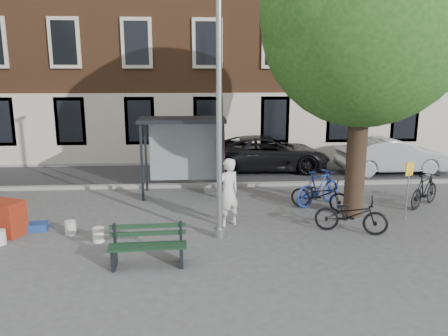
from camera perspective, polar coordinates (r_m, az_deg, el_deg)
name	(u,v)px	position (r m, az deg, el deg)	size (l,w,h in m)	color
ground	(219,237)	(11.24, -0.61, -9.01)	(90.00, 90.00, 0.00)	#4C4C4F
road	(210,174)	(17.93, -1.86, -0.78)	(40.00, 4.00, 0.01)	#28282B
curb_near	(212,185)	(15.98, -1.61, -2.23)	(40.00, 0.25, 0.12)	gray
curb_far	(208,163)	(19.87, -2.06, 0.69)	(40.00, 0.25, 0.12)	gray
building_row	(205,14)	(23.62, -2.52, 19.48)	(30.00, 8.00, 14.00)	brown
lamppost	(219,128)	(10.54, -0.64, 5.22)	(0.28, 0.35, 6.11)	#9EA0A3
tree_right	(368,13)	(12.77, 18.27, 18.63)	(5.76, 5.60, 8.20)	black
bus_shelter	(194,139)	(14.71, -3.90, 3.86)	(2.85, 1.45, 2.62)	#1E2328
painter	(228,192)	(11.77, 0.54, -3.20)	(0.68, 0.45, 1.87)	white
bench	(148,248)	(9.73, -9.91, -10.20)	(1.69, 0.62, 0.86)	#1E2328
bike_a	(351,215)	(11.85, 16.26, -5.87)	(0.65, 1.85, 0.97)	black
bike_b	(318,187)	(14.01, 12.21, -2.50)	(0.53, 1.88, 1.13)	#1C349A
bike_c	(320,195)	(13.55, 12.42, -3.42)	(0.63, 1.80, 0.95)	black
bike_d	(425,190)	(14.89, 24.74, -2.65)	(0.49, 1.74, 1.05)	black
car_dark	(267,153)	(18.63, 5.63, 1.94)	(2.42, 5.25, 1.46)	black
car_silver	(392,156)	(19.28, 21.08, 1.51)	(1.53, 4.40, 1.45)	#A7AAAF
red_stand	(5,218)	(12.56, -26.68, -5.87)	(0.90, 0.60, 0.90)	maroon
blue_crate	(36,227)	(12.66, -23.29, -7.07)	(0.55, 0.40, 0.20)	navy
bucket_a	(71,228)	(12.03, -19.41, -7.35)	(0.28, 0.28, 0.36)	silver
bucket_b	(0,237)	(12.03, -27.22, -8.06)	(0.28, 0.28, 0.36)	silver
bucket_c	(98,235)	(11.33, -16.08, -8.36)	(0.28, 0.28, 0.36)	white
notice_sign	(408,180)	(13.17, 22.95, -1.46)	(0.27, 0.14, 1.67)	#9EA0A3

